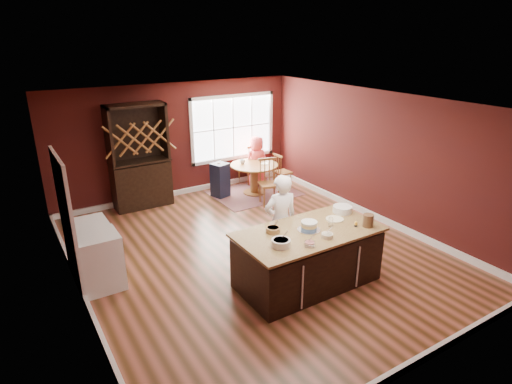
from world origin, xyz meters
TOP-DOWN VIEW (x-y plane):
  - room_shell at (0.00, 0.00)m, footprint 7.00×7.00m
  - window at (1.50, 3.47)m, footprint 2.36×0.10m
  - doorway at (-2.97, 0.60)m, footprint 0.08×1.26m
  - kitchen_island at (0.16, -1.32)m, footprint 2.25×1.18m
  - dining_table at (1.57, 2.55)m, footprint 1.16×1.16m
  - baker at (0.13, -0.62)m, footprint 0.65×0.48m
  - layer_cake at (0.17, -1.31)m, footprint 0.35×0.35m
  - bowl_blue at (-0.49, -1.52)m, footprint 0.27×0.27m
  - bowl_yellow at (-0.33, -1.08)m, footprint 0.22×0.22m
  - bowl_pink at (-0.14, -1.72)m, footprint 0.17×0.17m
  - bowl_olive at (0.25, -1.65)m, footprint 0.17×0.17m
  - drinking_glass at (0.55, -1.39)m, footprint 0.08×0.08m
  - dinner_plate at (0.77, -1.23)m, footprint 0.29×0.29m
  - white_tub at (1.09, -1.06)m, footprint 0.32×0.32m
  - stoneware_crock at (1.04, -1.69)m, footprint 0.17×0.17m
  - toy_figurine at (0.87, -1.60)m, footprint 0.05×0.05m
  - rug at (1.57, 2.55)m, footprint 2.05×1.59m
  - chair_east at (2.40, 2.52)m, footprint 0.38×0.40m
  - chair_south at (1.50, 1.77)m, footprint 0.56×0.54m
  - chair_north at (1.86, 3.33)m, footprint 0.54×0.52m
  - seated_woman at (1.92, 3.00)m, footprint 0.65×0.43m
  - high_chair at (0.77, 2.82)m, footprint 0.44×0.44m
  - toddler at (0.82, 2.90)m, footprint 0.18×0.14m
  - table_plate at (1.80, 2.46)m, footprint 0.19×0.19m
  - table_cup at (1.36, 2.76)m, footprint 0.15×0.15m
  - hutch at (-1.02, 3.22)m, footprint 1.28×0.53m
  - washer at (-2.64, 0.28)m, footprint 0.62×0.60m
  - dryer at (-2.64, 0.92)m, footprint 0.60×0.58m

SIDE VIEW (x-z plane):
  - rug at x=1.57m, z-range 0.00..0.01m
  - high_chair at x=0.77m, z-range 0.00..0.87m
  - dryer at x=-2.64m, z-range 0.00..0.87m
  - kitchen_island at x=0.16m, z-range -0.02..0.90m
  - washer at x=-2.64m, z-range 0.00..0.90m
  - chair_east at x=2.40m, z-range 0.00..0.92m
  - chair_north at x=1.86m, z-range 0.00..1.07m
  - dining_table at x=1.57m, z-range 0.16..0.91m
  - chair_south at x=1.50m, z-range 0.00..1.08m
  - seated_woman at x=1.92m, z-range 0.00..1.32m
  - table_plate at x=1.80m, z-range 0.75..0.76m
  - table_cup at x=1.36m, z-range 0.75..0.85m
  - toddler at x=0.82m, z-range 0.68..0.94m
  - baker at x=0.13m, z-range 0.00..1.63m
  - dinner_plate at x=0.77m, z-range 0.92..0.94m
  - bowl_pink at x=-0.14m, z-range 0.92..0.98m
  - bowl_olive at x=0.25m, z-range 0.92..0.98m
  - bowl_yellow at x=-0.33m, z-range 0.92..1.00m
  - toy_figurine at x=0.87m, z-range 0.92..1.01m
  - bowl_blue at x=-0.49m, z-range 0.92..1.02m
  - white_tub at x=1.09m, z-range 0.92..1.03m
  - layer_cake at x=0.17m, z-range 0.92..1.06m
  - drinking_glass at x=0.55m, z-range 0.92..1.07m
  - stoneware_crock at x=1.04m, z-range 0.92..1.12m
  - doorway at x=-2.97m, z-range -0.04..2.09m
  - hutch at x=-1.02m, z-range 0.00..2.34m
  - room_shell at x=0.00m, z-range -2.15..4.85m
  - window at x=1.50m, z-range 0.67..2.33m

